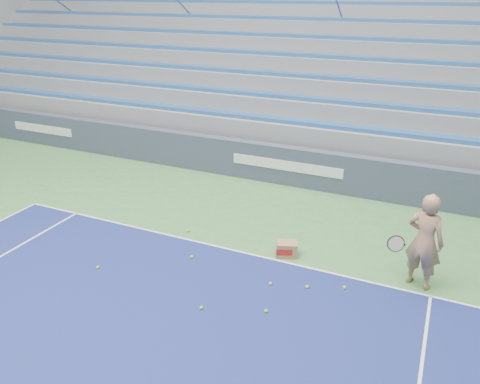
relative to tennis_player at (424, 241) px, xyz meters
name	(u,v)px	position (x,y,z in m)	size (l,w,h in m)	color
sponsor_barrier	(288,166)	(-3.85, 3.69, -0.38)	(30.00, 0.32, 1.10)	#394157
bleachers	(341,70)	(-3.85, 9.41, 1.43)	(31.00, 9.15, 7.30)	gray
tennis_player	(424,241)	(0.00, 0.00, 0.00)	(1.00, 0.94, 1.86)	tan
ball_box	(287,249)	(-2.58, -0.02, -0.77)	(0.50, 0.45, 0.31)	#996C4A
tennis_ball_0	(98,267)	(-5.83, -2.05, -0.90)	(0.07, 0.07, 0.07)	#B7D42B
tennis_ball_1	(271,284)	(-2.50, -1.16, -0.90)	(0.07, 0.07, 0.07)	#B7D42B
tennis_ball_2	(188,231)	(-4.97, 0.02, -0.90)	(0.07, 0.07, 0.07)	#B7D42B
tennis_ball_3	(266,311)	(-2.28, -1.95, -0.90)	(0.07, 0.07, 0.07)	#B7D42B
tennis_ball_4	(307,287)	(-1.84, -0.97, -0.90)	(0.07, 0.07, 0.07)	#B7D42B
tennis_ball_5	(344,288)	(-1.21, -0.71, -0.90)	(0.07, 0.07, 0.07)	#B7D42B
tennis_ball_6	(201,308)	(-3.34, -2.33, -0.90)	(0.07, 0.07, 0.07)	#B7D42B
tennis_ball_7	(192,257)	(-4.33, -0.94, -0.90)	(0.07, 0.07, 0.07)	#B7D42B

